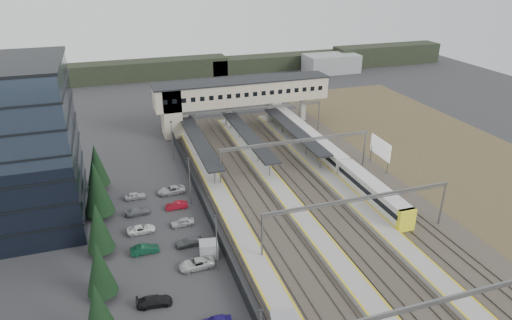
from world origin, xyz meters
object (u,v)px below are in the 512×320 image
object	(u,v)px
relay_cabin_far	(209,249)
footbridge	(231,95)
train	(322,149)
billboard	(380,149)

from	to	relation	value
relay_cabin_far	footbridge	size ratio (longest dim) A/B	0.07
footbridge	train	xyz separation A→B (m)	(12.30, -22.23, -5.98)
train	billboard	distance (m)	11.40
footbridge	train	size ratio (longest dim) A/B	0.71
billboard	train	bearing A→B (deg)	137.47
relay_cabin_far	train	size ratio (longest dim) A/B	0.05
footbridge	relay_cabin_far	bearing A→B (deg)	-108.98
footbridge	billboard	distance (m)	36.43
footbridge	train	distance (m)	26.10
relay_cabin_far	footbridge	world-z (taller)	footbridge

